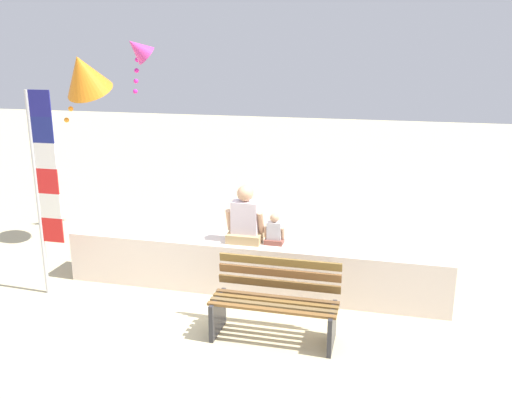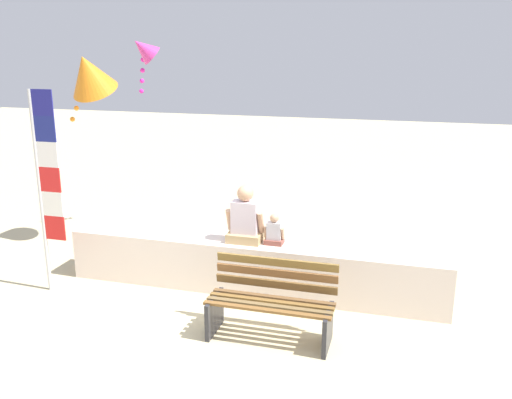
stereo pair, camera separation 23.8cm
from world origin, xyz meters
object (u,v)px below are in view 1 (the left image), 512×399
Objects in this scene: person_adult at (245,220)px; kite_orange at (84,74)px; kite_magenta at (138,50)px; park_bench at (275,304)px; person_child at (274,232)px; flag_banner at (43,180)px.

person_adult is 0.66× the size of kite_orange.
kite_magenta is (-2.29, 1.79, 2.20)m from person_adult.
park_bench is at bearing -60.38° from person_adult.
park_bench is 1.43× the size of kite_magenta.
person_adult is at bearing 119.62° from park_bench.
kite_orange is at bearing -119.31° from kite_magenta.
person_adult is 1.86× the size of person_child.
park_bench is 3.48× the size of person_child.
kite_magenta is at bearing 135.00° from park_bench.
flag_banner is (-2.91, -0.76, 0.72)m from person_child.
person_child is 3.86m from kite_orange.
person_adult is at bearing -38.00° from kite_magenta.
person_adult is 0.28× the size of flag_banner.
kite_magenta reaches higher than flag_banner.
person_child is at bearing 14.55° from flag_banner.
kite_magenta reaches higher than kite_orange.
flag_banner is at bearing -165.45° from person_child.
person_adult is (-0.66, 1.16, 0.61)m from park_bench.
kite_magenta is (-2.94, 2.94, 2.81)m from park_bench.
flag_banner reaches higher than person_child.
kite_magenta is at bearing 146.40° from person_child.
flag_banner is at bearing -95.10° from kite_magenta.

